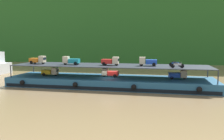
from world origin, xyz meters
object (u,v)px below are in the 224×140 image
at_px(cargo_barge, 110,82).
at_px(motorcycle_upper_port, 177,65).
at_px(mini_truck_upper_bow, 148,61).
at_px(mini_truck_lower_aft, 110,73).
at_px(mini_truck_lower_mid, 178,75).
at_px(mini_truck_upper_stern, 38,60).
at_px(mini_truck_upper_fore, 111,61).
at_px(mini_truck_upper_mid, 71,61).
at_px(mini_truck_lower_stern, 50,72).
at_px(motorcycle_upper_centre, 175,64).

bearing_deg(cargo_barge, motorcycle_upper_port, -11.33).
xyz_separation_m(mini_truck_upper_bow, motorcycle_upper_port, (4.35, -2.12, -0.26)).
height_order(cargo_barge, motorcycle_upper_port, motorcycle_upper_port).
height_order(mini_truck_lower_aft, mini_truck_lower_mid, same).
relative_size(mini_truck_lower_aft, mini_truck_upper_stern, 0.99).
xyz_separation_m(mini_truck_upper_stern, motorcycle_upper_port, (23.06, -1.77, -0.26)).
bearing_deg(mini_truck_upper_fore, mini_truck_lower_aft, 109.77).
xyz_separation_m(mini_truck_lower_mid, mini_truck_upper_bow, (-4.67, -0.29, 2.00)).
bearing_deg(mini_truck_upper_bow, mini_truck_upper_stern, -178.93).
relative_size(mini_truck_lower_aft, mini_truck_upper_mid, 1.00).
bearing_deg(mini_truck_lower_aft, mini_truck_upper_fore, -70.23).
relative_size(mini_truck_upper_bow, motorcycle_upper_port, 1.47).
bearing_deg(motorcycle_upper_port, mini_truck_lower_aft, 167.08).
distance_m(cargo_barge, motorcycle_upper_port, 11.14).
xyz_separation_m(mini_truck_lower_stern, mini_truck_upper_fore, (10.58, -0.10, 2.00)).
xyz_separation_m(mini_truck_lower_mid, mini_truck_upper_fore, (-10.55, -0.73, 2.00)).
relative_size(cargo_barge, mini_truck_lower_aft, 12.03).
bearing_deg(mini_truck_lower_aft, mini_truck_lower_stern, -176.50).
xyz_separation_m(cargo_barge, motorcycle_upper_port, (10.47, -2.10, 3.18)).
distance_m(mini_truck_lower_aft, mini_truck_upper_stern, 12.73).
relative_size(mini_truck_upper_fore, motorcycle_upper_centre, 1.45).
distance_m(motorcycle_upper_port, motorcycle_upper_centre, 2.13).
bearing_deg(mini_truck_upper_fore, mini_truck_upper_mid, -178.35).
relative_size(mini_truck_upper_stern, mini_truck_upper_bow, 1.00).
xyz_separation_m(mini_truck_lower_aft, mini_truck_upper_bow, (6.14, -0.29, 2.00)).
height_order(mini_truck_lower_mid, mini_truck_upper_mid, mini_truck_upper_mid).
xyz_separation_m(mini_truck_lower_stern, mini_truck_upper_bow, (16.46, 0.35, 2.00)).
height_order(mini_truck_upper_mid, mini_truck_upper_fore, same).
bearing_deg(motorcycle_upper_centre, mini_truck_upper_mid, -177.81).
bearing_deg(mini_truck_upper_bow, mini_truck_lower_aft, 177.34).
relative_size(mini_truck_lower_aft, mini_truck_lower_mid, 1.00).
bearing_deg(motorcycle_upper_port, mini_truck_upper_stern, 175.60).
relative_size(cargo_barge, mini_truck_upper_fore, 12.05).
distance_m(mini_truck_upper_fore, motorcycle_upper_port, 10.37).
bearing_deg(mini_truck_upper_stern, mini_truck_lower_stern, 0.08).
relative_size(mini_truck_upper_bow, motorcycle_upper_centre, 1.47).
height_order(mini_truck_lower_aft, motorcycle_upper_port, motorcycle_upper_port).
bearing_deg(mini_truck_upper_stern, motorcycle_upper_port, -4.40).
distance_m(mini_truck_lower_stern, mini_truck_upper_bow, 16.58).
distance_m(mini_truck_lower_stern, mini_truck_lower_mid, 21.14).
xyz_separation_m(mini_truck_lower_stern, mini_truck_lower_aft, (10.31, 0.63, 0.00)).
bearing_deg(mini_truck_upper_stern, mini_truck_upper_mid, -2.70).
bearing_deg(motorcycle_upper_port, mini_truck_upper_bow, 154.01).
bearing_deg(mini_truck_upper_mid, mini_truck_upper_stern, 177.30).
bearing_deg(motorcycle_upper_centre, mini_truck_upper_stern, -179.12).
xyz_separation_m(motorcycle_upper_port, motorcycle_upper_centre, (-0.15, 2.13, 0.00)).
relative_size(mini_truck_lower_aft, motorcycle_upper_port, 1.45).
bearing_deg(mini_truck_lower_stern, motorcycle_upper_port, -4.88).
height_order(mini_truck_lower_stern, motorcycle_upper_centre, motorcycle_upper_centre).
relative_size(mini_truck_lower_stern, mini_truck_upper_fore, 1.00).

